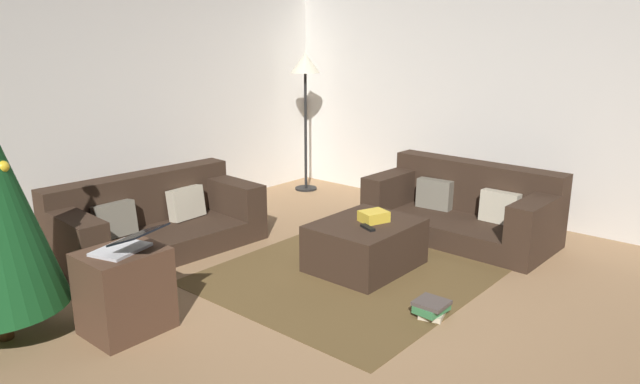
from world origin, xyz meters
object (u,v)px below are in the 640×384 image
at_px(laptop, 127,244).
at_px(couch_right, 464,209).
at_px(gift_box, 374,216).
at_px(couch_left, 154,221).
at_px(ottoman, 365,245).
at_px(side_table, 125,291).
at_px(tv_remote, 368,228).
at_px(book_stack, 432,308).
at_px(corner_lamp, 305,74).

bearing_deg(laptop, couch_right, -13.25).
xyz_separation_m(gift_box, laptop, (-1.99, 0.54, 0.18)).
relative_size(couch_left, gift_box, 8.48).
xyz_separation_m(ottoman, laptop, (-1.92, 0.50, 0.43)).
relative_size(ottoman, side_table, 1.56).
distance_m(gift_box, tv_remote, 0.21).
height_order(book_stack, corner_lamp, corner_lamp).
height_order(tv_remote, book_stack, tv_remote).
distance_m(couch_right, laptop, 3.33).
bearing_deg(couch_left, ottoman, 120.86).
height_order(gift_box, corner_lamp, corner_lamp).
bearing_deg(laptop, side_table, 106.08).
height_order(gift_box, laptop, laptop).
bearing_deg(corner_lamp, couch_right, -97.64).
height_order(couch_right, laptop, laptop).
relative_size(book_stack, corner_lamp, 0.16).
relative_size(couch_left, tv_remote, 11.77).
xyz_separation_m(couch_left, corner_lamp, (2.53, 0.39, 1.21)).
bearing_deg(book_stack, corner_lamp, 56.07).
distance_m(couch_right, corner_lamp, 2.70).
height_order(tv_remote, laptop, laptop).
bearing_deg(corner_lamp, gift_box, -125.57).
bearing_deg(side_table, couch_left, 49.22).
relative_size(gift_box, side_table, 0.39).
bearing_deg(ottoman, side_table, 163.84).
distance_m(couch_left, gift_box, 2.04).
bearing_deg(gift_box, ottoman, 152.01).
distance_m(gift_box, book_stack, 1.07).
distance_m(side_table, laptop, 0.35).
height_order(gift_box, book_stack, gift_box).
distance_m(tv_remote, laptop, 1.91).
height_order(ottoman, corner_lamp, corner_lamp).
height_order(couch_left, laptop, laptop).
height_order(couch_right, ottoman, couch_right).
distance_m(couch_left, side_table, 1.57).
bearing_deg(ottoman, tv_remote, -138.56).
distance_m(gift_box, laptop, 2.07).
height_order(ottoman, tv_remote, tv_remote).
bearing_deg(gift_box, couch_right, -10.18).
bearing_deg(tv_remote, ottoman, 63.69).
xyz_separation_m(couch_left, book_stack, (0.49, -2.65, -0.20)).
bearing_deg(gift_box, tv_remote, -158.08).
relative_size(tv_remote, book_stack, 0.56).
bearing_deg(corner_lamp, ottoman, -127.13).
bearing_deg(side_table, book_stack, -44.02).
distance_m(gift_box, corner_lamp, 2.86).
height_order(couch_right, book_stack, couch_right).
relative_size(tv_remote, side_table, 0.28).
height_order(couch_right, side_table, couch_right).
bearing_deg(book_stack, laptop, 136.84).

